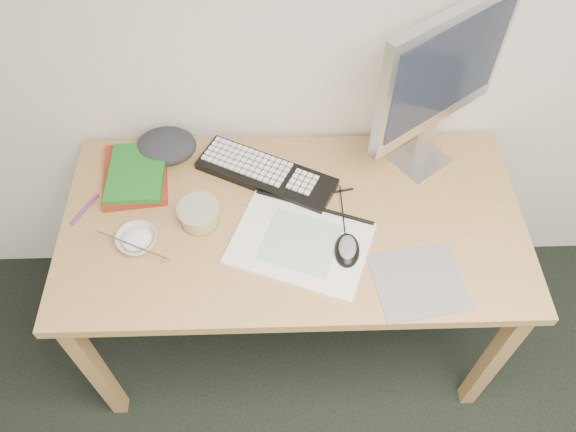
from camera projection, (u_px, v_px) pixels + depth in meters
name	position (u px, v px, depth m)	size (l,w,h in m)	color
desk	(293.00, 236.00, 1.76)	(1.40, 0.70, 0.75)	#AD874F
mousepad	(419.00, 282.00, 1.57)	(0.25, 0.22, 0.00)	slate
sketchpad	(300.00, 243.00, 1.64)	(0.39, 0.28, 0.01)	white
keyboard	(266.00, 174.00, 1.79)	(0.45, 0.14, 0.03)	black
monitor	(443.00, 75.00, 1.56)	(0.41, 0.31, 0.56)	silver
mouse	(347.00, 248.00, 1.60)	(0.07, 0.12, 0.04)	black
rice_bowl	(137.00, 240.00, 1.63)	(0.12, 0.12, 0.04)	white
chopsticks	(132.00, 245.00, 1.59)	(0.02, 0.02, 0.24)	silver
fruit_tub	(199.00, 214.00, 1.67)	(0.13, 0.13, 0.06)	#F1CF55
book_red	(136.00, 175.00, 1.79)	(0.20, 0.26, 0.03)	maroon
book_green	(137.00, 173.00, 1.76)	(0.17, 0.24, 0.02)	#1C7123
cloth_lump	(166.00, 146.00, 1.83)	(0.16, 0.14, 0.07)	#23262A
pencil_pink	(293.00, 204.00, 1.73)	(0.01, 0.01, 0.20)	#CF6793
pencil_tan	(319.00, 221.00, 1.69)	(0.01, 0.01, 0.16)	tan
pencil_black	(324.00, 194.00, 1.75)	(0.01, 0.01, 0.19)	black
marker_blue	(131.00, 195.00, 1.75)	(0.01, 0.01, 0.12)	#1F27A8
marker_orange	(108.00, 191.00, 1.76)	(0.01, 0.01, 0.14)	orange
marker_purple	(85.00, 209.00, 1.72)	(0.01, 0.01, 0.13)	#772589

